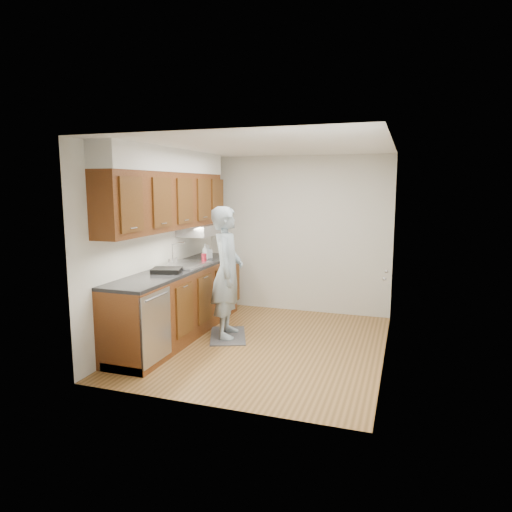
# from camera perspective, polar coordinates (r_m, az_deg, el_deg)

# --- Properties ---
(floor) EXTENTS (3.50, 3.50, 0.00)m
(floor) POSITION_cam_1_polar(r_m,az_deg,el_deg) (5.99, 0.95, -10.99)
(floor) COLOR olive
(floor) RESTS_ON ground
(ceiling) EXTENTS (3.50, 3.50, 0.00)m
(ceiling) POSITION_cam_1_polar(r_m,az_deg,el_deg) (5.66, 1.01, 13.57)
(ceiling) COLOR white
(ceiling) RESTS_ON wall_left
(wall_left) EXTENTS (0.02, 3.50, 2.50)m
(wall_left) POSITION_cam_1_polar(r_m,az_deg,el_deg) (6.31, -12.13, 1.50)
(wall_left) COLOR beige
(wall_left) RESTS_ON floor
(wall_right) EXTENTS (0.02, 3.50, 2.50)m
(wall_right) POSITION_cam_1_polar(r_m,az_deg,el_deg) (5.44, 16.23, 0.21)
(wall_right) COLOR beige
(wall_right) RESTS_ON floor
(wall_back) EXTENTS (3.00, 0.02, 2.50)m
(wall_back) POSITION_cam_1_polar(r_m,az_deg,el_deg) (7.37, 5.09, 2.69)
(wall_back) COLOR beige
(wall_back) RESTS_ON floor
(counter) EXTENTS (0.64, 2.80, 1.30)m
(counter) POSITION_cam_1_polar(r_m,az_deg,el_deg) (6.30, -9.56, -5.48)
(counter) COLOR brown
(counter) RESTS_ON floor
(upper_cabinets) EXTENTS (0.47, 2.80, 1.21)m
(upper_cabinets) POSITION_cam_1_polar(r_m,az_deg,el_deg) (6.21, -10.78, 7.91)
(upper_cabinets) COLOR brown
(upper_cabinets) RESTS_ON wall_left
(closet_door) EXTENTS (0.02, 1.22, 2.05)m
(closet_door) POSITION_cam_1_polar(r_m,az_deg,el_deg) (5.77, 16.14, -1.57)
(closet_door) COLOR white
(closet_door) RESTS_ON wall_right
(floor_mat) EXTENTS (0.73, 0.91, 0.01)m
(floor_mat) POSITION_cam_1_polar(r_m,az_deg,el_deg) (6.31, -3.54, -9.91)
(floor_mat) COLOR #565658
(floor_mat) RESTS_ON floor
(person) EXTENTS (0.62, 0.79, 1.98)m
(person) POSITION_cam_1_polar(r_m,az_deg,el_deg) (6.06, -3.63, -0.94)
(person) COLOR #8C9EAA
(person) RESTS_ON floor_mat
(soap_bottle_a) EXTENTS (0.11, 0.11, 0.24)m
(soap_bottle_a) POSITION_cam_1_polar(r_m,az_deg,el_deg) (6.80, -6.37, 0.55)
(soap_bottle_a) COLOR silver
(soap_bottle_a) RESTS_ON counter
(soap_bottle_b) EXTENTS (0.12, 0.12, 0.20)m
(soap_bottle_b) POSITION_cam_1_polar(r_m,az_deg,el_deg) (6.94, -5.96, 0.55)
(soap_bottle_b) COLOR silver
(soap_bottle_b) RESTS_ON counter
(soda_can) EXTENTS (0.09, 0.09, 0.13)m
(soda_can) POSITION_cam_1_polar(r_m,az_deg,el_deg) (6.56, -6.51, -0.24)
(soda_can) COLOR #B01E30
(soda_can) RESTS_ON counter
(dish_rack) EXTENTS (0.43, 0.39, 0.06)m
(dish_rack) POSITION_cam_1_polar(r_m,az_deg,el_deg) (5.88, -11.10, -1.76)
(dish_rack) COLOR black
(dish_rack) RESTS_ON counter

